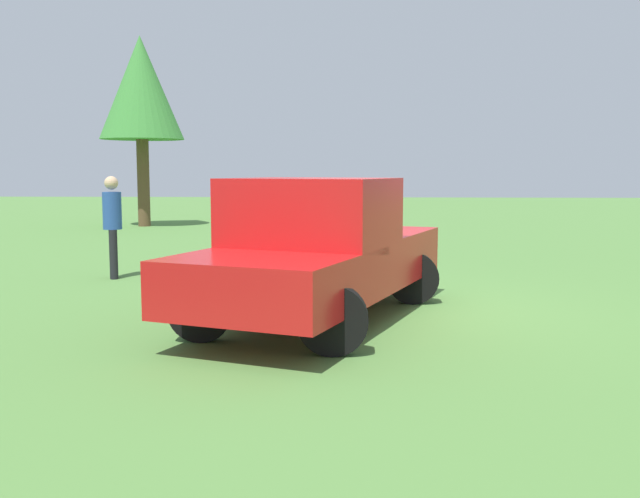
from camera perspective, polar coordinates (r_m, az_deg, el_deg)
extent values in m
plane|color=#54843D|center=(9.73, 5.85, -4.86)|extent=(80.00, 80.00, 0.00)
cylinder|color=black|center=(10.67, -0.69, -1.84)|extent=(0.73, 0.22, 0.73)
cylinder|color=black|center=(10.17, 7.39, -2.30)|extent=(0.73, 0.22, 0.73)
cylinder|color=black|center=(7.99, -9.45, -4.70)|extent=(0.73, 0.22, 0.73)
cylinder|color=black|center=(7.30, 1.01, -5.67)|extent=(0.73, 0.22, 0.73)
cube|color=red|center=(10.26, 3.09, -0.27)|extent=(2.39, 2.43, 0.64)
cube|color=red|center=(8.62, -0.73, 1.02)|extent=(2.26, 2.07, 1.40)
cube|color=slate|center=(8.59, -0.74, 3.94)|extent=(2.05, 1.80, 0.48)
cube|color=red|center=(7.81, -3.52, -2.51)|extent=(2.52, 2.79, 0.60)
cube|color=silver|center=(11.14, 4.62, -1.11)|extent=(1.72, 0.71, 0.16)
cylinder|color=black|center=(12.83, -16.14, -0.42)|extent=(0.14, 0.14, 0.86)
cylinder|color=black|center=(13.03, -16.15, -0.32)|extent=(0.14, 0.14, 0.86)
cylinder|color=#284C93|center=(12.87, -16.25, 2.95)|extent=(0.41, 0.41, 0.64)
sphere|color=#D8AD84|center=(12.85, -16.31, 5.08)|extent=(0.23, 0.23, 0.23)
cylinder|color=brown|center=(24.69, -13.90, 5.13)|extent=(0.41, 0.41, 2.89)
cone|color=#3D8438|center=(24.84, -14.10, 12.37)|extent=(2.76, 2.76, 3.38)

